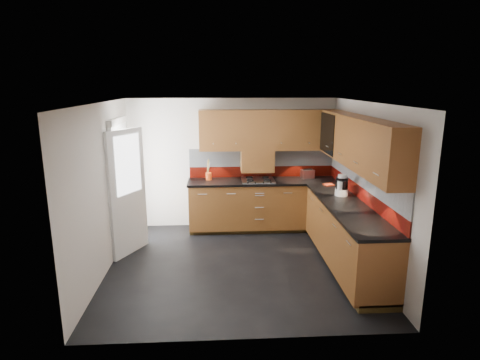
{
  "coord_description": "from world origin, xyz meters",
  "views": [
    {
      "loc": [
        -0.29,
        -5.55,
        2.66
      ],
      "look_at": [
        0.07,
        0.65,
        1.16
      ],
      "focal_mm": 30.0,
      "sensor_mm": 36.0,
      "label": 1
    }
  ],
  "objects": [
    {
      "name": "base_cabinets",
      "position": [
        1.07,
        0.72,
        0.44
      ],
      "size": [
        2.7,
        3.2,
        0.95
      ],
      "color": "brown",
      "rests_on": "room"
    },
    {
      "name": "toaster",
      "position": [
        1.38,
        1.61,
        1.02
      ],
      "size": [
        0.26,
        0.2,
        0.17
      ],
      "color": "silver",
      "rests_on": "countertop"
    },
    {
      "name": "extractor_hood",
      "position": [
        0.45,
        1.64,
        1.28
      ],
      "size": [
        0.6,
        0.33,
        0.4
      ],
      "primitive_type": "cube",
      "color": "brown",
      "rests_on": "room"
    },
    {
      "name": "room",
      "position": [
        0.0,
        0.0,
        1.5
      ],
      "size": [
        4.0,
        3.8,
        2.64
      ],
      "color": "black"
    },
    {
      "name": "countertop",
      "position": [
        1.05,
        0.7,
        0.92
      ],
      "size": [
        2.72,
        3.22,
        0.04
      ],
      "color": "black",
      "rests_on": "base_cabinets"
    },
    {
      "name": "food_processor",
      "position": [
        1.66,
        0.42,
        1.09
      ],
      "size": [
        0.2,
        0.2,
        0.33
      ],
      "color": "white",
      "rests_on": "countertop"
    },
    {
      "name": "glass_cabinet",
      "position": [
        1.71,
        1.07,
        1.87
      ],
      "size": [
        0.32,
        0.8,
        0.66
      ],
      "color": "black",
      "rests_on": "room"
    },
    {
      "name": "back_door",
      "position": [
        -1.78,
        0.75,
        1.03
      ],
      "size": [
        0.42,
        1.19,
        2.04
      ],
      "color": "white",
      "rests_on": "room"
    },
    {
      "name": "orange_cloth",
      "position": [
        1.64,
        1.08,
        0.95
      ],
      "size": [
        0.19,
        0.17,
        0.02
      ],
      "primitive_type": "cube",
      "rotation": [
        0.0,
        0.0,
        0.3
      ],
      "color": "red",
      "rests_on": "countertop"
    },
    {
      "name": "paper_towel",
      "position": [
        1.63,
        0.39,
        1.06
      ],
      "size": [
        0.14,
        0.14,
        0.24
      ],
      "primitive_type": "cylinder",
      "rotation": [
        0.0,
        0.0,
        0.22
      ],
      "color": "white",
      "rests_on": "countertop"
    },
    {
      "name": "utensil_pot",
      "position": [
        -0.45,
        1.59,
        1.03
      ],
      "size": [
        0.11,
        0.11,
        0.38
      ],
      "color": "#C64312",
      "rests_on": "countertop"
    },
    {
      "name": "gas_hob",
      "position": [
        0.45,
        1.47,
        0.96
      ],
      "size": [
        0.59,
        0.52,
        0.05
      ],
      "color": "silver",
      "rests_on": "countertop"
    },
    {
      "name": "upper_cabinets",
      "position": [
        1.23,
        0.78,
        1.84
      ],
      "size": [
        2.5,
        3.2,
        0.72
      ],
      "color": "brown",
      "rests_on": "room"
    },
    {
      "name": "backsplash",
      "position": [
        1.28,
        0.93,
        1.21
      ],
      "size": [
        2.7,
        3.2,
        0.54
      ],
      "color": "maroon",
      "rests_on": "countertop"
    }
  ]
}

